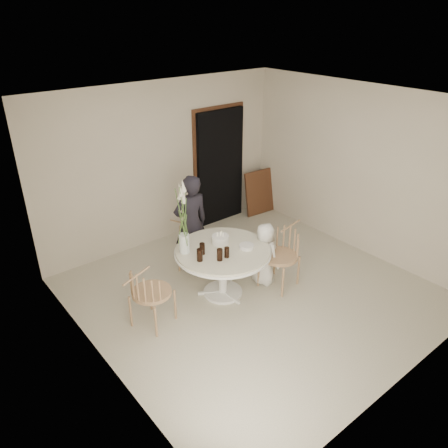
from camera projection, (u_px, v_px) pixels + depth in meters
ground at (253, 292)px, 6.30m from camera, size 4.50×4.50×0.00m
room_shell at (256, 188)px, 5.58m from camera, size 4.50×4.50×4.50m
doorway at (220, 167)px, 8.00m from camera, size 1.00×0.10×2.10m
door_trim at (219, 164)px, 8.00m from camera, size 1.12×0.03×2.22m
table at (223, 256)px, 6.00m from camera, size 1.33×1.33×0.73m
picture_frame at (260, 192)px, 8.56m from camera, size 0.66×0.24×0.86m
chair_far at (188, 239)px, 6.69m from camera, size 0.54×0.56×0.77m
chair_right at (285, 247)px, 6.29m from camera, size 0.59×0.56×0.91m
chair_left at (145, 291)px, 5.35m from camera, size 0.62×0.60×0.88m
girl at (191, 224)px, 6.56m from camera, size 0.60×0.43×1.53m
boy at (265, 254)px, 6.32m from camera, size 0.35×0.50×0.96m
birthday_cake at (220, 239)px, 6.08m from camera, size 0.24×0.24×0.16m
cola_tumbler_a at (220, 255)px, 5.65m from camera, size 0.09×0.09×0.16m
cola_tumbler_b at (227, 252)px, 5.73m from camera, size 0.07×0.07×0.14m
cola_tumbler_c at (200, 255)px, 5.64m from camera, size 0.10×0.10×0.17m
cola_tumbler_d at (202, 249)px, 5.80m from camera, size 0.09×0.09×0.16m
plate_stack at (247, 246)px, 5.96m from camera, size 0.26×0.26×0.05m
flower_vase at (183, 225)px, 5.70m from camera, size 0.14×0.14×1.05m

